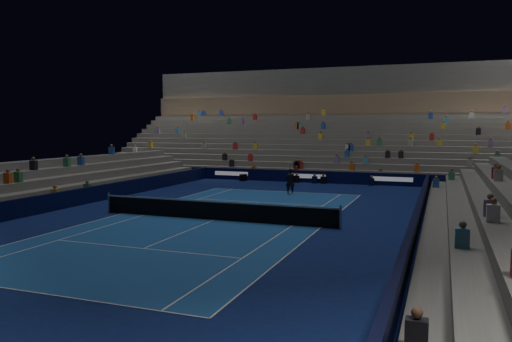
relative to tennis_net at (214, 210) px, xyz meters
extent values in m
plane|color=#0E1B54|center=(0.00, 0.00, -0.50)|extent=(90.00, 90.00, 0.00)
cube|color=#1B4E98|center=(0.00, 0.00, -0.50)|extent=(10.97, 23.77, 0.01)
cube|color=black|center=(0.00, 18.50, 0.00)|extent=(44.00, 0.25, 1.00)
cube|color=black|center=(9.70, 0.00, 0.00)|extent=(0.25, 37.00, 1.00)
cube|color=black|center=(-9.70, 0.00, 0.00)|extent=(0.25, 37.00, 1.00)
cube|color=#64645F|center=(0.00, 19.50, -0.25)|extent=(44.00, 1.00, 0.50)
cube|color=#64645F|center=(0.00, 20.50, 0.00)|extent=(44.00, 1.00, 1.00)
cube|color=#64645F|center=(0.00, 21.50, 0.25)|extent=(44.00, 1.00, 1.50)
cube|color=#64645F|center=(0.00, 22.50, 0.50)|extent=(44.00, 1.00, 2.00)
cube|color=#64645F|center=(0.00, 23.50, 0.75)|extent=(44.00, 1.00, 2.50)
cube|color=#64645F|center=(0.00, 24.50, 1.00)|extent=(44.00, 1.00, 3.00)
cube|color=#64645F|center=(0.00, 25.50, 1.25)|extent=(44.00, 1.00, 3.50)
cube|color=#64645F|center=(0.00, 26.50, 1.50)|extent=(44.00, 1.00, 4.00)
cube|color=#64645F|center=(0.00, 27.50, 1.75)|extent=(44.00, 1.00, 4.50)
cube|color=#64645F|center=(0.00, 28.50, 2.00)|extent=(44.00, 1.00, 5.00)
cube|color=#64645F|center=(0.00, 29.50, 2.25)|extent=(44.00, 1.00, 5.50)
cube|color=#64645F|center=(0.00, 30.50, 2.50)|extent=(44.00, 1.00, 6.00)
cube|color=#7E684E|center=(0.00, 31.60, 6.60)|extent=(44.00, 0.60, 2.20)
cube|color=#4E4E4B|center=(0.00, 33.00, 9.20)|extent=(44.00, 2.40, 3.00)
cube|color=#63635F|center=(10.50, 0.00, -0.25)|extent=(1.00, 37.00, 0.50)
cube|color=#63635F|center=(11.50, 0.00, 0.00)|extent=(1.00, 37.00, 1.00)
cube|color=#63635F|center=(12.50, 0.00, 0.25)|extent=(1.00, 37.00, 1.50)
cube|color=slate|center=(-10.50, 0.00, -0.25)|extent=(1.00, 37.00, 0.50)
cube|color=slate|center=(-11.50, 0.00, 0.00)|extent=(1.00, 37.00, 1.00)
cube|color=slate|center=(-12.50, 0.00, 0.25)|extent=(1.00, 37.00, 1.50)
cube|color=slate|center=(-13.50, 0.00, 0.50)|extent=(1.00, 37.00, 2.00)
cylinder|color=#B2B2B7|center=(-6.40, 0.00, 0.05)|extent=(0.10, 0.10, 1.10)
cylinder|color=#B2B2B7|center=(6.40, 0.00, 0.05)|extent=(0.10, 0.10, 1.10)
cube|color=black|center=(0.00, 0.00, -0.05)|extent=(12.80, 0.03, 0.90)
cube|color=white|center=(0.00, 0.00, 0.44)|extent=(12.80, 0.04, 0.08)
imported|color=black|center=(0.79, 10.68, 0.40)|extent=(0.78, 0.65, 1.81)
cube|color=black|center=(-5.55, 17.67, -0.21)|extent=(0.60, 0.66, 0.59)
cylinder|color=black|center=(-5.55, 17.22, -0.03)|extent=(0.27, 0.38, 0.16)
camera|label=1|loc=(10.70, -22.58, 4.17)|focal=35.03mm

